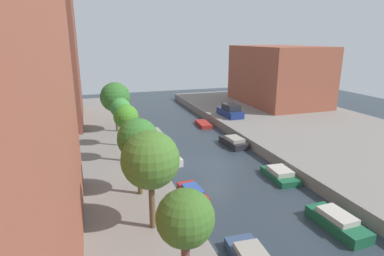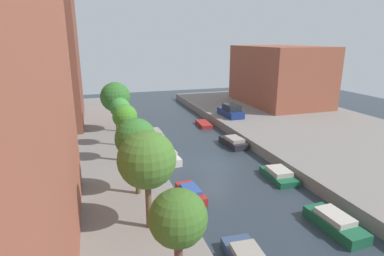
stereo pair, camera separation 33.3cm
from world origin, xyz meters
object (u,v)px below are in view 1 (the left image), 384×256
(parked_car, at_px, (230,111))
(moored_boat_right_1, at_px, (337,222))
(moored_boat_right_3, at_px, (234,142))
(moored_boat_right_4, at_px, (203,124))
(apartment_tower_far, at_px, (23,2))
(low_block_right, at_px, (278,75))
(street_tree_0, at_px, (185,220))
(moored_boat_left_3, at_px, (169,155))
(street_tree_2, at_px, (138,139))
(moored_boat_right_2, at_px, (280,174))
(street_tree_3, at_px, (126,118))
(moored_boat_left_2, at_px, (193,193))
(moored_boat_left_4, at_px, (154,134))
(street_tree_5, at_px, (115,97))
(street_tree_1, at_px, (150,160))
(street_tree_4, at_px, (121,109))

(parked_car, height_order, moored_boat_right_1, parked_car)
(moored_boat_right_3, height_order, moored_boat_right_4, moored_boat_right_3)
(apartment_tower_far, relative_size, low_block_right, 1.83)
(street_tree_0, bearing_deg, moored_boat_left_3, 77.79)
(street_tree_2, distance_m, moored_boat_right_1, 12.97)
(apartment_tower_far, height_order, moored_boat_right_2, apartment_tower_far)
(low_block_right, height_order, moored_boat_right_3, low_block_right)
(street_tree_3, relative_size, moored_boat_left_2, 1.46)
(moored_boat_right_2, relative_size, moored_boat_right_3, 0.96)
(street_tree_0, distance_m, moored_boat_left_2, 11.89)
(moored_boat_right_2, height_order, moored_boat_right_4, moored_boat_right_2)
(street_tree_2, distance_m, moored_boat_left_4, 16.41)
(apartment_tower_far, bearing_deg, low_block_right, 3.03)
(moored_boat_left_3, relative_size, moored_boat_right_4, 1.25)
(street_tree_2, xyz_separation_m, street_tree_3, (0.00, 6.07, -0.05))
(street_tree_5, xyz_separation_m, moored_boat_right_4, (11.01, 2.46, -4.54))
(moored_boat_left_4, bearing_deg, street_tree_1, -101.93)
(parked_car, bearing_deg, moored_boat_right_1, -99.84)
(street_tree_2, distance_m, street_tree_4, 10.27)
(street_tree_0, height_order, street_tree_5, street_tree_5)
(parked_car, distance_m, moored_boat_right_3, 9.10)
(street_tree_2, bearing_deg, moored_boat_left_4, 75.01)
(street_tree_3, bearing_deg, parked_car, 38.49)
(apartment_tower_far, height_order, street_tree_4, apartment_tower_far)
(moored_boat_right_4, bearing_deg, street_tree_2, -121.67)
(street_tree_5, distance_m, moored_boat_right_2, 18.87)
(street_tree_0, bearing_deg, moored_boat_left_2, 70.29)
(apartment_tower_far, xyz_separation_m, moored_boat_left_2, (12.26, -21.67, -14.35))
(low_block_right, distance_m, street_tree_4, 28.75)
(moored_boat_right_4, bearing_deg, moored_boat_right_1, -91.03)
(apartment_tower_far, height_order, street_tree_1, apartment_tower_far)
(street_tree_0, xyz_separation_m, street_tree_5, (-0.00, 25.52, -0.23))
(apartment_tower_far, distance_m, street_tree_4, 17.59)
(low_block_right, bearing_deg, street_tree_3, -145.35)
(apartment_tower_far, xyz_separation_m, street_tree_1, (8.57, -25.92, -9.81))
(street_tree_1, bearing_deg, moored_boat_right_1, -11.06)
(moored_boat_right_4, bearing_deg, street_tree_3, -133.07)
(street_tree_5, height_order, moored_boat_right_1, street_tree_5)
(moored_boat_right_3, bearing_deg, apartment_tower_far, 148.05)
(street_tree_3, xyz_separation_m, moored_boat_left_3, (3.86, 1.67, -4.27))
(apartment_tower_far, bearing_deg, moored_boat_right_2, -46.34)
(street_tree_2, relative_size, moored_boat_left_4, 1.17)
(apartment_tower_far, xyz_separation_m, street_tree_0, (8.57, -31.97, -9.69))
(moored_boat_right_1, height_order, moored_boat_right_3, moored_boat_right_1)
(street_tree_0, bearing_deg, moored_boat_right_1, 20.63)
(street_tree_1, height_order, moored_boat_right_2, street_tree_1)
(street_tree_4, distance_m, moored_boat_right_3, 12.06)
(apartment_tower_far, xyz_separation_m, street_tree_4, (8.57, -11.58, -10.10))
(apartment_tower_far, distance_m, street_tree_5, 14.61)
(street_tree_4, distance_m, moored_boat_right_2, 15.26)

